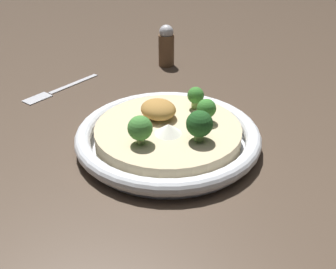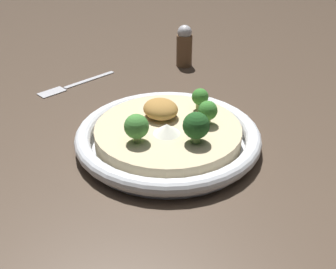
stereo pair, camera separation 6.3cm
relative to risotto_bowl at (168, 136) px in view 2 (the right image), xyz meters
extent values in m
plane|color=#47382B|center=(0.00, 0.00, -0.02)|extent=(6.00, 6.00, 0.00)
cylinder|color=silver|center=(0.00, 0.00, -0.01)|extent=(0.25, 0.25, 0.01)
torus|color=silver|center=(0.00, 0.00, 0.00)|extent=(0.28, 0.28, 0.02)
cylinder|color=#CCB78E|center=(0.00, 0.00, 0.00)|extent=(0.22, 0.22, 0.03)
cone|color=white|center=(0.02, -0.01, 0.02)|extent=(0.04, 0.04, 0.02)
ellipsoid|color=#A37538|center=(-0.03, 0.01, 0.03)|extent=(0.06, 0.05, 0.03)
cylinder|color=#84A856|center=(-0.02, 0.07, 0.03)|extent=(0.02, 0.02, 0.02)
sphere|color=#387A2D|center=(-0.02, 0.07, 0.04)|extent=(0.03, 0.03, 0.03)
cylinder|color=#84A856|center=(0.02, 0.05, 0.03)|extent=(0.01, 0.01, 0.02)
sphere|color=#387A2D|center=(0.02, 0.05, 0.04)|extent=(0.03, 0.03, 0.03)
cylinder|color=#84A856|center=(0.01, -0.06, 0.03)|extent=(0.01, 0.01, 0.02)
sphere|color=#428438|center=(0.01, -0.06, 0.04)|extent=(0.03, 0.03, 0.03)
cylinder|color=#668E47|center=(0.06, 0.01, 0.03)|extent=(0.02, 0.02, 0.02)
sphere|color=#1E4C1E|center=(0.06, 0.01, 0.04)|extent=(0.04, 0.04, 0.04)
cube|color=#B7B7BC|center=(-0.30, 0.00, -0.02)|extent=(0.03, 0.12, 0.00)
cube|color=#B7B7BC|center=(-0.28, -0.09, -0.02)|extent=(0.04, 0.05, 0.00)
cylinder|color=brown|center=(-0.26, 0.21, 0.02)|extent=(0.03, 0.03, 0.07)
sphere|color=#B2B2B7|center=(-0.26, 0.21, 0.06)|extent=(0.03, 0.03, 0.03)
camera|label=1|loc=(0.42, -0.34, 0.32)|focal=45.00mm
camera|label=2|loc=(0.46, -0.29, 0.32)|focal=45.00mm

